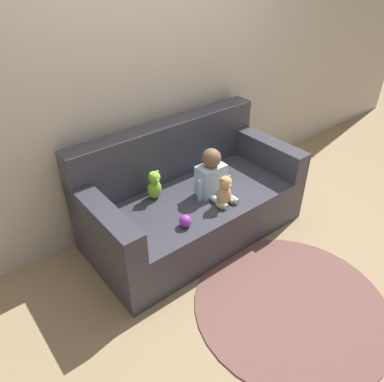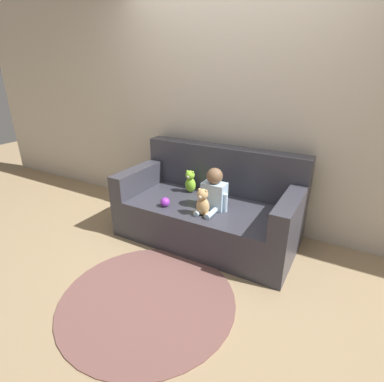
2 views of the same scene
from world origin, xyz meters
TOP-DOWN VIEW (x-y plane):
  - ground_plane at (0.00, 0.00)m, footprint 12.00×12.00m
  - wall_back at (0.00, 0.53)m, footprint 8.00×0.05m
  - couch at (0.00, 0.07)m, footprint 1.79×0.90m
  - person_baby at (0.11, -0.09)m, footprint 0.30×0.34m
  - teddy_bear_brown at (0.08, -0.27)m, footprint 0.15×0.12m
  - plush_toy_side at (-0.28, 0.15)m, footprint 0.12×0.11m
  - toy_ball at (-0.32, -0.29)m, footprint 0.09×0.09m
  - floor_rug at (0.03, -1.05)m, footprint 1.36×1.36m

SIDE VIEW (x-z plane):
  - ground_plane at x=0.00m, z-range 0.00..0.00m
  - floor_rug at x=0.03m, z-range 0.00..0.01m
  - couch at x=0.00m, z-range -0.14..0.76m
  - toy_ball at x=-0.32m, z-range 0.41..0.50m
  - teddy_bear_brown at x=0.08m, z-range 0.40..0.66m
  - plush_toy_side at x=-0.28m, z-range 0.41..0.65m
  - person_baby at x=0.11m, z-range 0.38..0.78m
  - wall_back at x=0.00m, z-range 0.00..2.60m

